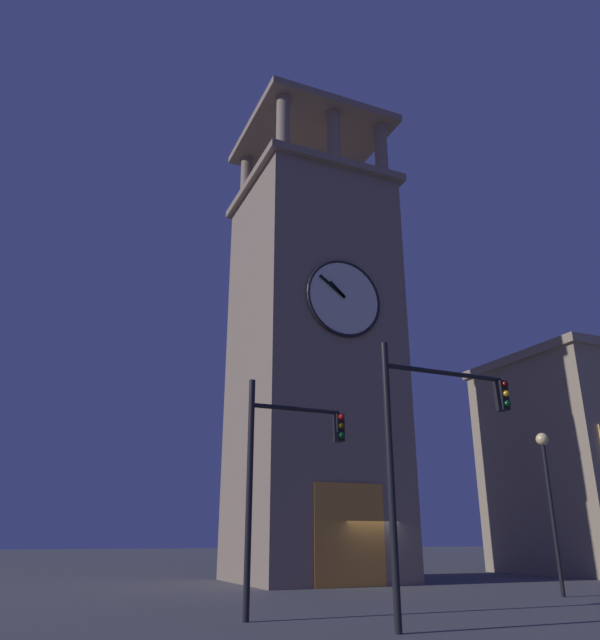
# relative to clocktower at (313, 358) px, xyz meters

# --- Properties ---
(ground_plane) EXTENTS (200.00, 200.00, 0.00)m
(ground_plane) POSITION_rel_clocktower_xyz_m (-1.12, 3.08, -10.37)
(ground_plane) COLOR #4C4C51
(clocktower) EXTENTS (7.53, 7.56, 25.95)m
(clocktower) POSITION_rel_clocktower_xyz_m (0.00, 0.00, 0.00)
(clocktower) COLOR gray
(clocktower) RESTS_ON ground_plane
(traffic_signal_near) EXTENTS (3.59, 0.41, 6.21)m
(traffic_signal_near) POSITION_rel_clocktower_xyz_m (3.80, 14.66, -6.32)
(traffic_signal_near) COLOR black
(traffic_signal_near) RESTS_ON ground_plane
(traffic_signal_mid) EXTENTS (2.72, 0.41, 5.77)m
(traffic_signal_mid) POSITION_rel_clocktower_xyz_m (6.32, 11.67, -6.71)
(traffic_signal_mid) COLOR black
(traffic_signal_mid) RESTS_ON ground_plane
(street_lamp) EXTENTS (0.44, 0.44, 5.41)m
(street_lamp) POSITION_rel_clocktower_xyz_m (-4.55, 9.84, -6.62)
(street_lamp) COLOR black
(street_lamp) RESTS_ON ground_plane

